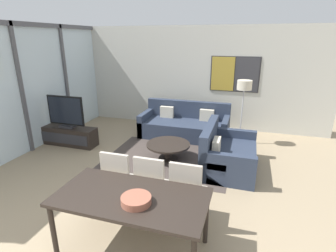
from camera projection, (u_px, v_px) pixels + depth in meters
name	position (u px, v px, depth m)	size (l,w,h in m)	color
wall_back	(195.00, 78.00, 7.38)	(7.33, 0.09, 2.80)	silver
window_wall_left	(20.00, 84.00, 5.58)	(0.07, 5.87, 2.80)	silver
area_rug	(168.00, 159.00, 5.63)	(2.61, 1.98, 0.01)	#473D38
tv_console	(69.00, 136.00, 6.34)	(1.40, 0.40, 0.44)	black
television	(66.00, 112.00, 6.15)	(0.94, 0.20, 0.76)	#2D2D33
sofa_main	(185.00, 126.00, 6.90)	(2.25, 0.98, 0.88)	#2D384C
sofa_side	(225.00, 155.00, 5.16)	(0.98, 1.48, 0.88)	#2D384C
coffee_table	(168.00, 147.00, 5.55)	(0.92, 0.92, 0.36)	black
dining_table	(131.00, 201.00, 3.00)	(1.75, 0.88, 0.77)	black
dining_chair_left	(120.00, 179.00, 3.80)	(0.46, 0.46, 0.98)	#B2A899
dining_chair_centre	(152.00, 184.00, 3.66)	(0.46, 0.46, 0.98)	#B2A899
dining_chair_right	(187.00, 190.00, 3.51)	(0.46, 0.46, 0.98)	#B2A899
fruit_bowl	(136.00, 200.00, 2.83)	(0.33, 0.33, 0.08)	#995642
floor_lamp	(244.00, 91.00, 6.07)	(0.34, 0.34, 1.55)	#2D2D33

